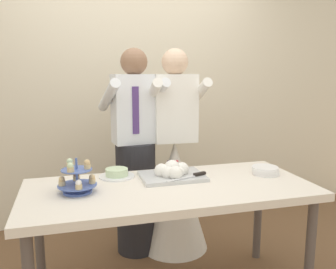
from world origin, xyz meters
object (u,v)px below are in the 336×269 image
object	(u,v)px
person_bride	(175,181)
main_cake_tray	(172,172)
plate_stack	(265,170)
person_groom	(135,164)
cupcake_stand	(77,180)
round_cake	(117,173)
dessert_table	(170,197)

from	to	relation	value
person_bride	main_cake_tray	bearing A→B (deg)	-108.41
plate_stack	person_bride	size ratio (longest dim) A/B	0.11
plate_stack	person_groom	size ratio (longest dim) A/B	0.11
plate_stack	person_groom	distance (m)	1.02
cupcake_stand	main_cake_tray	xyz separation A→B (m)	(0.62, 0.12, -0.04)
cupcake_stand	person_groom	bearing A→B (deg)	54.76
main_cake_tray	person_bride	bearing A→B (deg)	71.59
round_cake	cupcake_stand	bearing A→B (deg)	-136.72
dessert_table	cupcake_stand	world-z (taller)	cupcake_stand
main_cake_tray	round_cake	bearing A→B (deg)	159.74
dessert_table	person_groom	bearing A→B (deg)	97.24
main_cake_tray	plate_stack	distance (m)	0.66
plate_stack	round_cake	xyz separation A→B (m)	(-1.01, 0.22, -0.00)
main_cake_tray	person_groom	distance (m)	0.57
plate_stack	person_bride	bearing A→B (deg)	128.32
cupcake_stand	person_groom	world-z (taller)	person_groom
dessert_table	main_cake_tray	distance (m)	0.20
dessert_table	plate_stack	world-z (taller)	plate_stack
main_cake_tray	dessert_table	bearing A→B (deg)	-111.86
main_cake_tray	round_cake	xyz separation A→B (m)	(-0.35, 0.13, -0.02)
person_bride	person_groom	bearing A→B (deg)	174.66
dessert_table	main_cake_tray	bearing A→B (deg)	68.14
dessert_table	main_cake_tray	size ratio (longest dim) A/B	4.20
person_groom	round_cake	bearing A→B (deg)	-116.23
person_groom	dessert_table	bearing A→B (deg)	-82.76
person_bride	cupcake_stand	bearing A→B (deg)	-141.16
plate_stack	dessert_table	bearing A→B (deg)	-174.95
dessert_table	round_cake	distance (m)	0.42
cupcake_stand	main_cake_tray	bearing A→B (deg)	10.97
plate_stack	person_groom	bearing A→B (deg)	141.54
main_cake_tray	person_bride	xyz separation A→B (m)	(0.17, 0.52, -0.23)
main_cake_tray	person_groom	xyz separation A→B (m)	(-0.15, 0.55, -0.07)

